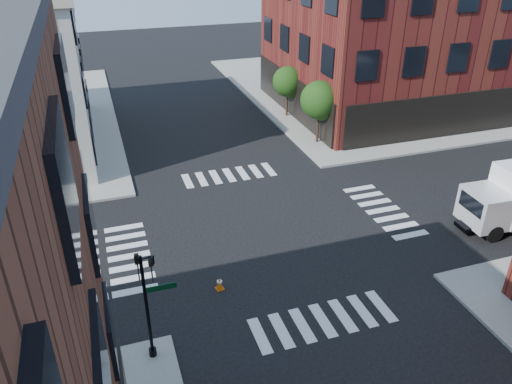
{
  "coord_description": "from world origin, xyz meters",
  "views": [
    {
      "loc": [
        -7.42,
        -20.67,
        14.19
      ],
      "look_at": [
        -0.56,
        -0.1,
        2.5
      ],
      "focal_mm": 35.0,
      "sensor_mm": 36.0,
      "label": 1
    }
  ],
  "objects": [
    {
      "name": "ground",
      "position": [
        0.0,
        0.0,
        0.0
      ],
      "size": [
        120.0,
        120.0,
        0.0
      ],
      "primitive_type": "plane",
      "color": "black",
      "rests_on": "ground"
    },
    {
      "name": "sidewalk_ne",
      "position": [
        21.0,
        21.0,
        0.07
      ],
      "size": [
        30.0,
        30.0,
        0.15
      ],
      "primitive_type": "cube",
      "color": "gray",
      "rests_on": "ground"
    },
    {
      "name": "building_ne",
      "position": [
        20.5,
        16.0,
        6.0
      ],
      "size": [
        25.0,
        16.0,
        12.0
      ],
      "primitive_type": "cube",
      "color": "#491212",
      "rests_on": "ground"
    },
    {
      "name": "tree_near",
      "position": [
        7.56,
        9.98,
        3.16
      ],
      "size": [
        2.69,
        2.69,
        4.49
      ],
      "color": "black",
      "rests_on": "ground"
    },
    {
      "name": "tree_far",
      "position": [
        7.56,
        15.98,
        2.87
      ],
      "size": [
        2.43,
        2.43,
        4.07
      ],
      "color": "black",
      "rests_on": "ground"
    },
    {
      "name": "signal_pole",
      "position": [
        -6.72,
        -6.68,
        2.86
      ],
      "size": [
        1.29,
        1.24,
        4.6
      ],
      "color": "black",
      "rests_on": "ground"
    },
    {
      "name": "traffic_cone",
      "position": [
        -3.45,
        -3.74,
        0.3
      ],
      "size": [
        0.39,
        0.39,
        0.62
      ],
      "rotation": [
        0.0,
        0.0,
        0.16
      ],
      "color": "orange",
      "rests_on": "ground"
    }
  ]
}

